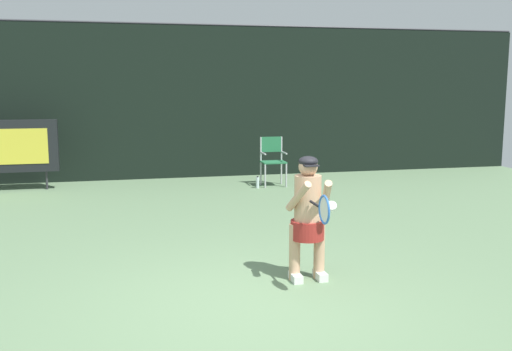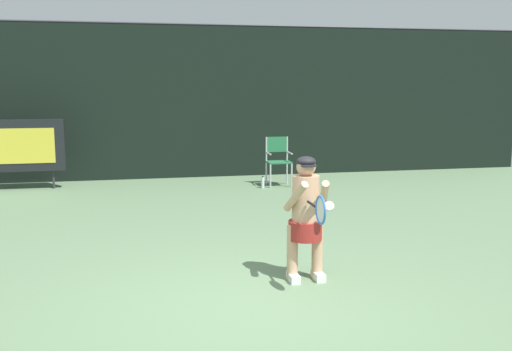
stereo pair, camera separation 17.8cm
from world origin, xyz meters
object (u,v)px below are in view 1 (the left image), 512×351
Objects in this scene: water_bottle at (258,183)px; tennis_racket at (323,209)px; scoreboard at (3,147)px; umpire_chair at (273,158)px; tennis_player at (308,214)px.

water_bottle is 0.44× the size of tennis_racket.
scoreboard is 8.68m from tennis_racket.
umpire_chair is 4.08× the size of water_bottle.
umpire_chair is at bearing 78.81° from tennis_player.
tennis_player reaches higher than umpire_chair.
scoreboard is 1.52× the size of tennis_player.
scoreboard is at bearing 170.31° from water_bottle.
water_bottle is at bearing 82.13° from tennis_player.
tennis_player reaches higher than water_bottle.
tennis_racket reaches higher than umpire_chair.
scoreboard is 5.73m from umpire_chair.
tennis_racket reaches higher than water_bottle.
tennis_racket is (4.43, -7.46, 0.01)m from scoreboard.
scoreboard is at bearing 105.04° from tennis_racket.
umpire_chair is at bearing 63.91° from tennis_racket.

